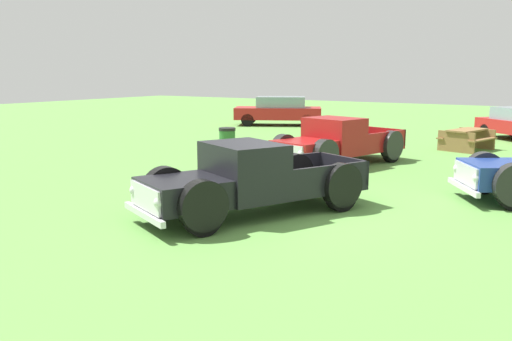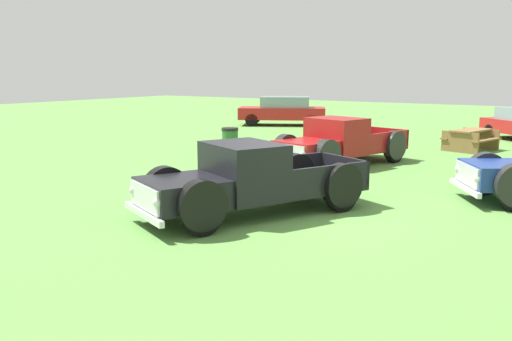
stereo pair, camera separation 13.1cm
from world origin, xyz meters
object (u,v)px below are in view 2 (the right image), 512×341
object	(u,v)px
pickup_truck_foreground	(241,182)
pickup_truck_behind_left	(335,143)
sedan_distant_b	(283,110)
trash_can	(230,141)
picnic_table	(471,137)

from	to	relation	value
pickup_truck_foreground	pickup_truck_behind_left	distance (m)	6.48
sedan_distant_b	pickup_truck_foreground	bearing A→B (deg)	-62.05
pickup_truck_foreground	trash_can	bearing A→B (deg)	127.50
sedan_distant_b	picnic_table	world-z (taller)	sedan_distant_b
pickup_truck_foreground	pickup_truck_behind_left	size ratio (longest dim) A/B	0.99
pickup_truck_foreground	pickup_truck_behind_left	bearing A→B (deg)	98.40
sedan_distant_b	trash_can	world-z (taller)	sedan_distant_b
pickup_truck_foreground	picnic_table	xyz separation A→B (m)	(1.79, 12.27, -0.21)
trash_can	sedan_distant_b	bearing A→B (deg)	110.74
picnic_table	sedan_distant_b	bearing A→B (deg)	157.16
pickup_truck_behind_left	picnic_table	size ratio (longest dim) A/B	2.43
picnic_table	trash_can	bearing A→B (deg)	-140.05
sedan_distant_b	pickup_truck_behind_left	bearing A→B (deg)	-52.48
pickup_truck_foreground	picnic_table	size ratio (longest dim) A/B	2.41
picnic_table	pickup_truck_foreground	bearing A→B (deg)	-98.28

